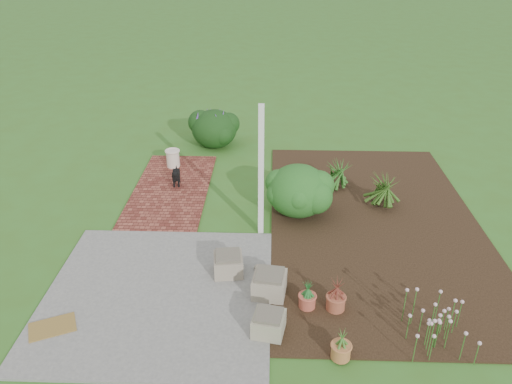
{
  "coord_description": "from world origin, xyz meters",
  "views": [
    {
      "loc": [
        0.49,
        -7.83,
        5.08
      ],
      "look_at": [
        0.2,
        0.4,
        0.7
      ],
      "focal_mm": 35.0,
      "sensor_mm": 36.0,
      "label": 1
    }
  ],
  "objects_px": {
    "cream_ceramic_urn": "(173,158)",
    "evergreen_shrub": "(298,189)",
    "stone_trough_near": "(269,324)",
    "black_dog": "(176,175)"
  },
  "relations": [
    {
      "from": "black_dog",
      "to": "cream_ceramic_urn",
      "type": "relative_size",
      "value": 1.22
    },
    {
      "from": "stone_trough_near",
      "to": "evergreen_shrub",
      "type": "distance_m",
      "value": 3.43
    },
    {
      "from": "cream_ceramic_urn",
      "to": "evergreen_shrub",
      "type": "xyz_separation_m",
      "value": [
        2.87,
        -2.06,
        0.3
      ]
    },
    {
      "from": "black_dog",
      "to": "evergreen_shrub",
      "type": "xyz_separation_m",
      "value": [
        2.61,
        -1.07,
        0.25
      ]
    },
    {
      "from": "stone_trough_near",
      "to": "black_dog",
      "type": "xyz_separation_m",
      "value": [
        -2.08,
        4.45,
        0.11
      ]
    },
    {
      "from": "cream_ceramic_urn",
      "to": "evergreen_shrub",
      "type": "distance_m",
      "value": 3.54
    },
    {
      "from": "cream_ceramic_urn",
      "to": "black_dog",
      "type": "bearing_deg",
      "value": -75.7
    },
    {
      "from": "stone_trough_near",
      "to": "cream_ceramic_urn",
      "type": "xyz_separation_m",
      "value": [
        -2.34,
        5.43,
        0.06
      ]
    },
    {
      "from": "black_dog",
      "to": "cream_ceramic_urn",
      "type": "xyz_separation_m",
      "value": [
        -0.25,
        0.98,
        -0.05
      ]
    },
    {
      "from": "black_dog",
      "to": "cream_ceramic_urn",
      "type": "height_order",
      "value": "black_dog"
    }
  ]
}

